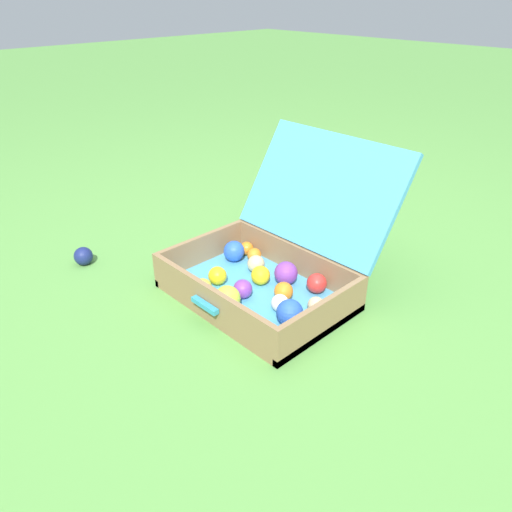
% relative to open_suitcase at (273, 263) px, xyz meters
% --- Properties ---
extents(ground_plane, '(16.00, 16.00, 0.00)m').
position_rel_open_suitcase_xyz_m(ground_plane, '(0.03, -0.06, -0.10)').
color(ground_plane, '#569342').
extents(open_suitcase, '(0.59, 0.65, 0.47)m').
position_rel_open_suitcase_xyz_m(open_suitcase, '(0.00, 0.00, 0.00)').
color(open_suitcase, '#4799C6').
rests_on(open_suitcase, ground).
extents(stray_ball_on_grass, '(0.07, 0.07, 0.07)m').
position_rel_open_suitcase_xyz_m(stray_ball_on_grass, '(-0.61, -0.39, -0.07)').
color(stray_ball_on_grass, navy).
rests_on(stray_ball_on_grass, ground).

